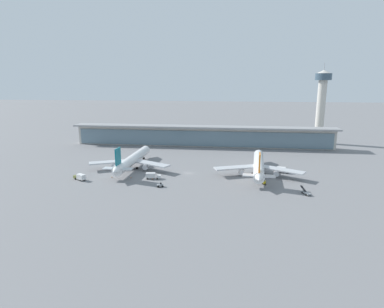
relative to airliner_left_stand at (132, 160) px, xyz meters
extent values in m
plane|color=slate|center=(32.30, -5.98, -4.99)|extent=(1200.00, 1200.00, 0.00)
cylinder|color=white|center=(0.02, 1.22, 0.02)|extent=(6.22, 50.21, 5.29)
cone|color=white|center=(0.53, 28.39, 0.02)|extent=(5.27, 4.85, 5.18)
cone|color=white|center=(-0.48, -25.69, 0.55)|extent=(4.86, 5.90, 4.76)
cube|color=black|center=(0.48, 25.36, 0.94)|extent=(4.00, 2.26, 0.64)
cube|color=#B7BABF|center=(-11.45, -3.17, -0.91)|extent=(23.12, 14.89, 0.64)
cube|color=#B7BABF|center=(11.33, -3.60, -0.91)|extent=(22.94, 15.56, 0.64)
cylinder|color=silver|center=(-8.73, -3.75, -2.73)|extent=(2.99, 3.88, 2.92)
cylinder|color=silver|center=(8.58, -4.08, -2.73)|extent=(2.99, 3.88, 2.92)
cube|color=#0F6B7A|center=(-0.40, -21.11, 6.76)|extent=(0.76, 6.39, 8.20)
cube|color=#B7BABF|center=(-0.41, -22.02, 0.81)|extent=(14.65, 4.28, 0.46)
cylinder|color=black|center=(-2.94, -1.46, -4.35)|extent=(1.12, 1.30, 1.28)
cylinder|color=black|center=(2.89, -1.57, -4.35)|extent=(1.12, 1.30, 1.28)
cylinder|color=black|center=(0.40, 21.26, -4.35)|extent=(1.12, 1.30, 1.28)
cylinder|color=white|center=(68.69, -2.33, 0.02)|extent=(8.74, 50.37, 5.29)
cone|color=white|center=(70.57, 24.78, 0.02)|extent=(5.50, 5.10, 5.18)
cone|color=white|center=(66.83, -29.18, 0.55)|extent=(5.15, 6.13, 4.76)
cube|color=black|center=(70.36, 21.76, 0.94)|extent=(4.11, 2.46, 0.64)
cube|color=#B7BABF|center=(57.01, -6.13, -0.91)|extent=(23.31, 13.95, 0.64)
cube|color=#B7BABF|center=(79.74, -7.71, -0.91)|extent=(22.65, 16.43, 0.64)
cylinder|color=silver|center=(59.70, -6.85, -2.73)|extent=(3.17, 4.02, 2.92)
cylinder|color=silver|center=(76.97, -8.05, -2.73)|extent=(3.17, 4.02, 2.92)
cube|color=orange|center=(67.15, -24.60, 6.76)|extent=(1.08, 6.41, 8.20)
cube|color=#B7BABF|center=(67.08, -25.51, 0.81)|extent=(14.82, 5.01, 0.46)
cylinder|color=black|center=(65.59, -4.86, -4.35)|extent=(1.18, 1.35, 1.28)
cylinder|color=black|center=(71.41, -5.26, -4.35)|extent=(1.18, 1.35, 1.28)
cylinder|color=black|center=(70.08, 17.67, -4.35)|extent=(1.18, 1.35, 1.28)
cube|color=gray|center=(86.85, -31.92, -4.24)|extent=(3.36, 5.13, 0.60)
cube|color=black|center=(86.00, -29.65, -3.16)|extent=(2.22, 4.02, 1.72)
cylinder|color=black|center=(85.49, -30.64, -4.54)|extent=(0.58, 0.94, 0.90)
cylinder|color=black|center=(87.04, -30.06, -4.54)|extent=(0.58, 0.94, 0.90)
cylinder|color=black|center=(86.66, -33.78, -4.54)|extent=(0.58, 0.94, 0.90)
cylinder|color=black|center=(88.21, -33.21, -4.54)|extent=(0.58, 0.94, 0.90)
cube|color=yellow|center=(70.16, -19.00, -4.09)|extent=(1.70, 2.90, 0.90)
cube|color=black|center=(70.14, -19.30, -3.29)|extent=(0.75, 0.75, 0.70)
cylinder|color=black|center=(69.52, -17.97, -4.54)|extent=(0.34, 0.92, 0.90)
cylinder|color=black|center=(70.94, -18.07, -4.54)|extent=(0.34, 0.92, 0.90)
cylinder|color=black|center=(69.38, -19.93, -4.54)|extent=(0.34, 0.92, 0.90)
cylinder|color=black|center=(70.80, -20.03, -4.54)|extent=(0.34, 0.92, 0.90)
cube|color=gray|center=(22.34, -29.93, -4.09)|extent=(3.16, 2.43, 0.90)
cube|color=black|center=(22.61, -29.82, -3.29)|extent=(0.91, 0.91, 0.70)
cylinder|color=black|center=(21.69, -30.96, -4.54)|extent=(0.94, 0.60, 0.90)
cylinder|color=black|center=(21.16, -29.64, -4.54)|extent=(0.94, 0.60, 0.90)
cylinder|color=black|center=(23.51, -30.23, -4.54)|extent=(0.94, 0.60, 0.90)
cylinder|color=black|center=(22.98, -28.91, -4.54)|extent=(0.94, 0.60, 0.90)
cube|color=olive|center=(-21.82, -22.91, -3.79)|extent=(2.71, 2.89, 1.50)
cube|color=black|center=(-22.52, -22.51, -3.49)|extent=(1.15, 1.85, 0.70)
cube|color=silver|center=(-18.28, -24.98, -3.14)|extent=(5.13, 4.30, 2.50)
cylinder|color=black|center=(-21.67, -24.23, -4.54)|extent=(0.92, 0.69, 0.90)
cylinder|color=black|center=(-20.60, -22.40, -4.54)|extent=(0.92, 0.69, 0.90)
cylinder|color=black|center=(-17.52, -26.65, -4.54)|extent=(0.92, 0.69, 0.90)
cylinder|color=black|center=(-16.45, -24.82, -4.54)|extent=(0.92, 0.69, 0.90)
cube|color=#234C9E|center=(84.74, 0.35, -3.79)|extent=(2.30, 2.66, 1.50)
cube|color=black|center=(85.52, 0.16, -3.49)|extent=(0.61, 2.04, 0.70)
cube|color=silver|center=(80.76, 1.33, -3.14)|extent=(5.02, 3.33, 2.50)
cylinder|color=black|center=(84.22, 1.57, -4.54)|extent=(0.94, 0.49, 0.90)
cylinder|color=black|center=(83.71, -0.49, -4.54)|extent=(0.94, 0.49, 0.90)
cylinder|color=black|center=(79.56, 2.72, -4.54)|extent=(0.94, 0.49, 0.90)
cylinder|color=black|center=(79.05, 0.66, -4.54)|extent=(0.94, 0.49, 0.90)
cube|color=silver|center=(18.93, -17.57, -3.79)|extent=(2.14, 2.56, 1.50)
cube|color=black|center=(19.72, -17.44, -3.49)|extent=(0.45, 2.06, 0.70)
cube|color=silver|center=(14.88, -18.22, -3.14)|extent=(4.91, 3.00, 2.50)
cylinder|color=black|center=(17.98, -16.65, -4.54)|extent=(0.93, 0.42, 0.90)
cylinder|color=black|center=(18.31, -18.74, -4.54)|extent=(0.93, 0.42, 0.90)
cylinder|color=black|center=(13.24, -17.41, -4.54)|extent=(0.93, 0.42, 0.90)
cylinder|color=black|center=(13.57, -19.50, -4.54)|extent=(0.93, 0.42, 0.90)
cube|color=beige|center=(32.30, 67.62, 2.01)|extent=(188.90, 8.00, 14.00)
cube|color=slate|center=(32.30, 63.32, 1.31)|extent=(185.12, 0.50, 11.20)
cube|color=gray|center=(32.30, 65.62, 9.61)|extent=(192.68, 12.80, 1.20)
cylinder|color=beige|center=(121.14, 90.91, 19.01)|extent=(6.40, 6.40, 48.01)
cylinder|color=#384C5B|center=(121.14, 90.91, 45.52)|extent=(12.00, 12.00, 5.00)
cone|color=beige|center=(121.14, 90.91, 49.22)|extent=(10.20, 10.20, 2.40)
cylinder|color=#99999E|center=(121.14, 90.91, 52.92)|extent=(0.36, 0.36, 5.00)
cone|color=orange|center=(-5.03, -18.61, -4.64)|extent=(0.44, 0.44, 0.70)
cube|color=black|center=(-5.03, -18.61, -4.97)|extent=(0.62, 0.62, 0.04)
cone|color=orange|center=(15.94, -18.61, -4.64)|extent=(0.44, 0.44, 0.70)
cube|color=black|center=(15.94, -18.61, -4.97)|extent=(0.62, 0.62, 0.04)
cone|color=orange|center=(4.58, -17.94, -4.64)|extent=(0.44, 0.44, 0.70)
cube|color=black|center=(4.58, -17.94, -4.97)|extent=(0.62, 0.62, 0.04)
camera|label=1|loc=(54.73, -169.03, 42.96)|focal=30.36mm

